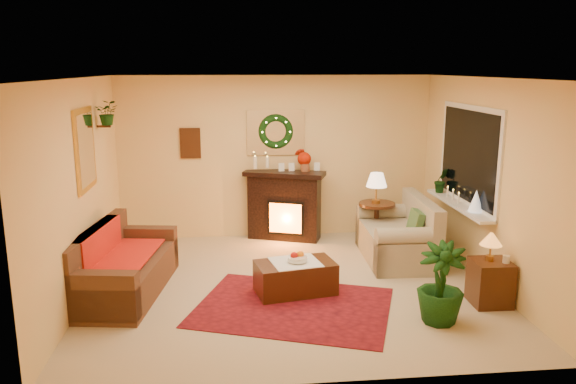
{
  "coord_description": "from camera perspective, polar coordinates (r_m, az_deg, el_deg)",
  "views": [
    {
      "loc": [
        -0.74,
        -6.66,
        2.73
      ],
      "look_at": [
        0.0,
        0.35,
        1.15
      ],
      "focal_mm": 35.0,
      "sensor_mm": 36.0,
      "label": 1
    }
  ],
  "objects": [
    {
      "name": "mantel_candle_b",
      "position": [
        8.83,
        -2.12,
        3.04
      ],
      "size": [
        0.06,
        0.06,
        0.17
      ],
      "primitive_type": "cylinder",
      "color": "white",
      "rests_on": "fireplace"
    },
    {
      "name": "poinsettia",
      "position": [
        8.9,
        1.66,
        3.38
      ],
      "size": [
        0.22,
        0.22,
        0.22
      ],
      "primitive_type": "sphere",
      "color": "#B31800",
      "rests_on": "fireplace"
    },
    {
      "name": "hanging_plant",
      "position": [
        7.91,
        -17.78,
        6.52
      ],
      "size": [
        0.33,
        0.28,
        0.36
      ],
      "primitive_type": "imported",
      "color": "#194719",
      "rests_on": "wall_left"
    },
    {
      "name": "fireplace",
      "position": [
        9.01,
        -0.37,
        -1.36
      ],
      "size": [
        1.19,
        0.72,
        1.04
      ],
      "primitive_type": "cube",
      "rotation": [
        0.0,
        0.0,
        -0.35
      ],
      "color": "black",
      "rests_on": "floor"
    },
    {
      "name": "window_sill",
      "position": [
        8.07,
        16.9,
        -1.24
      ],
      "size": [
        0.22,
        1.86,
        0.04
      ],
      "primitive_type": "cube",
      "color": "white",
      "rests_on": "wall_right"
    },
    {
      "name": "red_throw",
      "position": [
        7.3,
        -16.52,
        -6.07
      ],
      "size": [
        0.76,
        1.24,
        0.02
      ],
      "primitive_type": "cube",
      "color": "red",
      "rests_on": "sofa"
    },
    {
      "name": "area_rug",
      "position": [
        6.64,
        0.53,
        -11.59
      ],
      "size": [
        2.61,
        2.28,
        0.01
      ],
      "primitive_type": "cube",
      "rotation": [
        0.0,
        0.0,
        -0.34
      ],
      "color": "maroon",
      "rests_on": "floor"
    },
    {
      "name": "lamp_tiffany",
      "position": [
        6.91,
        19.92,
        -4.86
      ],
      "size": [
        0.25,
        0.25,
        0.37
      ],
      "primitive_type": "cone",
      "color": "orange",
      "rests_on": "end_table_square"
    },
    {
      "name": "coffee_table",
      "position": [
        6.95,
        0.75,
        -8.63
      ],
      "size": [
        1.03,
        0.69,
        0.4
      ],
      "primitive_type": "cube",
      "rotation": [
        0.0,
        0.0,
        0.19
      ],
      "color": "#442A16",
      "rests_on": "floor"
    },
    {
      "name": "floor_palm",
      "position": [
        6.34,
        15.25,
        -8.93
      ],
      "size": [
        1.91,
        1.91,
        2.67
      ],
      "primitive_type": "imported",
      "rotation": [
        0.0,
        0.0,
        -0.34
      ],
      "color": "#15541D",
      "rests_on": "floor"
    },
    {
      "name": "wall_back",
      "position": [
        9.05,
        -1.26,
        3.55
      ],
      "size": [
        5.0,
        5.0,
        0.0
      ],
      "primitive_type": "plane",
      "color": "#EFD88C",
      "rests_on": "ground"
    },
    {
      "name": "mini_tree",
      "position": [
        7.63,
        18.56,
        -0.83
      ],
      "size": [
        0.19,
        0.19,
        0.28
      ],
      "primitive_type": "cone",
      "color": "white",
      "rests_on": "window_sill"
    },
    {
      "name": "sill_plant",
      "position": [
        8.64,
        15.31,
        1.21
      ],
      "size": [
        0.26,
        0.21,
        0.48
      ],
      "primitive_type": "imported",
      "color": "#185D1E",
      "rests_on": "window_sill"
    },
    {
      "name": "wreath",
      "position": [
        8.94,
        -1.24,
        6.15
      ],
      "size": [
        0.55,
        0.11,
        0.55
      ],
      "primitive_type": "torus",
      "rotation": [
        1.57,
        0.0,
        0.0
      ],
      "color": "#194719",
      "rests_on": "wall_back"
    },
    {
      "name": "window_glass",
      "position": [
        7.98,
        17.81,
        3.52
      ],
      "size": [
        0.02,
        1.7,
        1.22
      ],
      "primitive_type": "cube",
      "color": "black",
      "rests_on": "wall_right"
    },
    {
      "name": "wall_front",
      "position": [
        4.7,
        3.33,
        -5.13
      ],
      "size": [
        5.0,
        5.0,
        0.0
      ],
      "primitive_type": "plane",
      "color": "#EFD88C",
      "rests_on": "ground"
    },
    {
      "name": "end_table_square",
      "position": [
        7.04,
        19.86,
        -8.6
      ],
      "size": [
        0.44,
        0.44,
        0.53
      ],
      "primitive_type": "cube",
      "rotation": [
        0.0,
        0.0,
        -0.03
      ],
      "color": "#4C2517",
      "rests_on": "floor"
    },
    {
      "name": "mantel_mirror",
      "position": [
        8.98,
        -1.26,
        6.05
      ],
      "size": [
        0.92,
        0.02,
        0.72
      ],
      "primitive_type": "cube",
      "color": "white",
      "rests_on": "wall_back"
    },
    {
      "name": "wall_right",
      "position": [
        7.54,
        19.55,
        0.97
      ],
      "size": [
        4.5,
        4.5,
        0.0
      ],
      "primitive_type": "plane",
      "color": "#EFD88C",
      "rests_on": "ground"
    },
    {
      "name": "loveseat",
      "position": [
        8.23,
        10.97,
        -3.9
      ],
      "size": [
        0.95,
        1.57,
        0.89
      ],
      "primitive_type": "cube",
      "rotation": [
        0.0,
        0.0,
        -0.04
      ],
      "color": "gray",
      "rests_on": "floor"
    },
    {
      "name": "side_table_round",
      "position": [
        8.7,
        8.95,
        -3.58
      ],
      "size": [
        0.68,
        0.68,
        0.71
      ],
      "primitive_type": "cylinder",
      "rotation": [
        0.0,
        0.0,
        -0.29
      ],
      "color": "#462B13",
      "rests_on": "floor"
    },
    {
      "name": "sofa",
      "position": [
        7.18,
        -16.23,
        -6.58
      ],
      "size": [
        1.11,
        2.02,
        0.82
      ],
      "primitive_type": "cube",
      "rotation": [
        0.0,
        0.0,
        -0.15
      ],
      "color": "#3E2718",
      "rests_on": "floor"
    },
    {
      "name": "gold_mirror",
      "position": [
        7.24,
        -19.92,
        4.1
      ],
      "size": [
        0.03,
        0.84,
        1.0
      ],
      "primitive_type": "cube",
      "color": "gold",
      "rests_on": "wall_left"
    },
    {
      "name": "ceiling",
      "position": [
        6.7,
        0.32,
        11.52
      ],
      "size": [
        5.0,
        5.0,
        0.0
      ],
      "primitive_type": "plane",
      "color": "white",
      "rests_on": "ground"
    },
    {
      "name": "mantel_candle_a",
      "position": [
        8.8,
        -3.36,
        3.0
      ],
      "size": [
        0.06,
        0.06,
        0.19
      ],
      "primitive_type": "cylinder",
      "color": "white",
      "rests_on": "fireplace"
    },
    {
      "name": "wall_art",
      "position": [
        8.99,
        -9.89,
        4.91
      ],
      "size": [
        0.32,
        0.03,
        0.48
      ],
      "primitive_type": "cube",
      "color": "#381E11",
      "rests_on": "wall_back"
    },
    {
      "name": "lamp_cream",
      "position": [
        8.53,
        8.95,
        -0.05
      ],
      "size": [
        0.31,
        0.31,
        0.48
      ],
      "primitive_type": "cone",
      "color": "beige",
      "rests_on": "side_table_round"
    },
    {
      "name": "wall_left",
      "position": [
        7.04,
        -20.37,
        0.11
      ],
      "size": [
        4.5,
        4.5,
        0.0
      ],
      "primitive_type": "plane",
      "color": "#EFD88C",
      "rests_on": "ground"
    },
    {
      "name": "fruit_bowl",
      "position": [
        6.86,
        0.95,
        -6.79
      ],
      "size": [
        0.24,
        0.24,
        0.05
      ],
      "primitive_type": "cylinder",
      "color": "silver",
      "rests_on": "coffee_table"
    },
    {
      "name": "window_frame",
      "position": [
        7.99,
        17.91,
        3.52
      ],
      "size": [
        0.03,
        1.86,
        1.36
      ],
      "primitive_type": "cube",
      "color": "white",
      "rests_on": "wall_right"
    },
    {
      "name": "floor",
      "position": [
        7.24,
        0.29,
        -9.53
      ],
      "size": [
        5.0,
        5.0,
        0.0
      ],
      "primitive_type": "plane",
      "color": "beige",
      "rests_on": "ground"
    }
  ]
}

